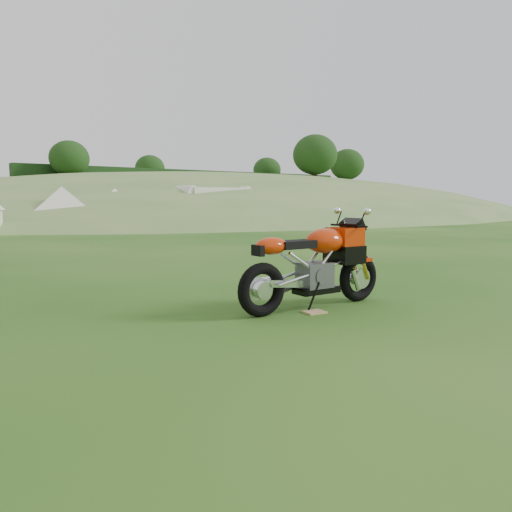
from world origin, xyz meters
TOP-DOWN VIEW (x-y plane):
  - ground at (0.00, 0.00)m, footprint 120.00×120.00m
  - hillside at (24.00, 40.00)m, footprint 80.00×64.00m
  - hedgerow at (24.00, 40.00)m, footprint 36.00×1.20m
  - sport_motorcycle at (1.36, 0.89)m, footprint 2.28×0.70m
  - plywood_board at (1.18, 0.68)m, footprint 0.30×0.25m
  - tent_mid at (4.14, 20.89)m, footprint 3.23×3.23m
  - tent_right at (7.14, 21.77)m, footprint 3.16×3.16m
  - caravan at (12.43, 20.30)m, footprint 4.57×2.06m

SIDE VIEW (x-z plane):
  - ground at x=0.00m, z-range 0.00..0.00m
  - hillside at x=24.00m, z-range -4.00..4.00m
  - hedgerow at x=24.00m, z-range -4.30..4.30m
  - plywood_board at x=1.18m, z-range 0.00..0.02m
  - sport_motorcycle at x=1.36m, z-range 0.00..1.35m
  - caravan at x=12.43m, z-range 0.00..2.14m
  - tent_right at x=7.14m, z-range 0.00..2.23m
  - tent_mid at x=4.14m, z-range 0.00..2.26m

